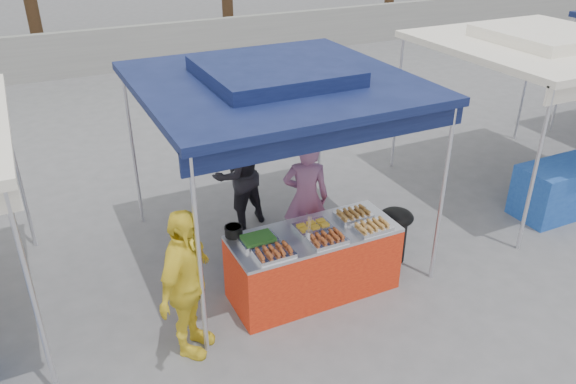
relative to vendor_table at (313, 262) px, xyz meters
name	(u,v)px	position (x,y,z in m)	size (l,w,h in m)	color
ground_plane	(309,286)	(0.00, 0.10, -0.43)	(80.00, 80.00, 0.00)	slate
back_wall	(124,49)	(0.00, 11.10, 0.17)	(40.00, 0.25, 1.20)	gray
main_canopy	(274,81)	(0.00, 1.07, 1.94)	(3.20, 3.20, 2.57)	silver
neighbor_stall_right	(557,100)	(4.50, 0.67, 1.18)	(3.20, 3.20, 2.57)	silver
vendor_table	(313,262)	(0.00, 0.00, 0.00)	(2.00, 0.80, 0.85)	red
food_tray_fl	(274,253)	(-0.62, -0.23, 0.46)	(0.42, 0.30, 0.07)	white
food_tray_fm	(327,239)	(0.04, -0.24, 0.46)	(0.42, 0.30, 0.07)	white
food_tray_fr	(372,227)	(0.65, -0.24, 0.46)	(0.42, 0.30, 0.07)	white
food_tray_bl	(258,240)	(-0.67, 0.09, 0.46)	(0.42, 0.30, 0.07)	white
food_tray_bm	(313,226)	(0.02, 0.07, 0.46)	(0.42, 0.30, 0.07)	white
food_tray_br	(353,214)	(0.60, 0.11, 0.46)	(0.42, 0.30, 0.07)	white
cooking_pot	(234,231)	(-0.87, 0.34, 0.49)	(0.21, 0.21, 0.12)	black
skewer_cup	(309,235)	(-0.12, -0.10, 0.48)	(0.08, 0.08, 0.10)	silver
wok_burner	(395,230)	(1.29, 0.15, 0.02)	(0.45, 0.45, 0.75)	black
crate_left	(257,260)	(-0.44, 0.71, -0.27)	(0.51, 0.36, 0.31)	#1639BA
crate_right	(308,251)	(0.26, 0.61, -0.28)	(0.47, 0.33, 0.28)	#1639BA
crate_stacked	(309,234)	(0.26, 0.61, -0.01)	(0.43, 0.30, 0.26)	#1639BA
vendor_woman	(306,198)	(0.33, 0.83, 0.40)	(0.60, 0.39, 1.65)	#9D648F
helper_man	(238,174)	(-0.21, 1.90, 0.40)	(0.80, 0.63, 1.65)	#222228
customer_person	(186,285)	(-1.63, -0.32, 0.42)	(0.99, 0.41, 1.69)	yellow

